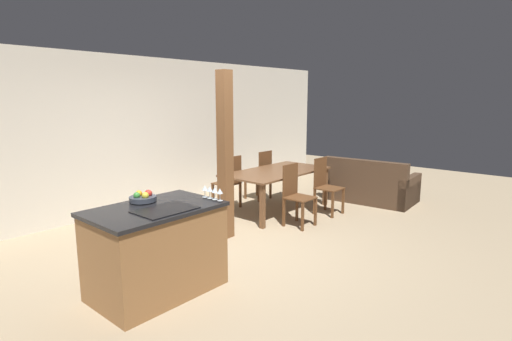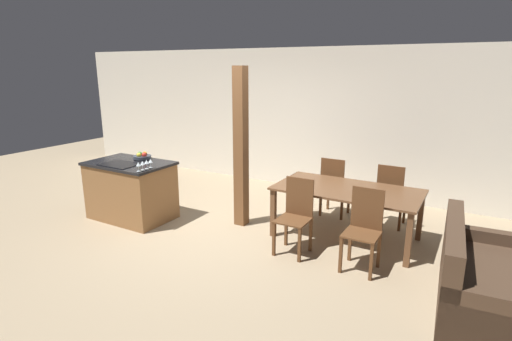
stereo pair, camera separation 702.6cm
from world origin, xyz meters
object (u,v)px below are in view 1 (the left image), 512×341
dining_chair_near_right (325,185)px  timber_post (225,156)px  dining_table (277,175)px  kitchen_island (156,250)px  dining_chair_far_left (229,181)px  couch (370,187)px  wine_glass_far (210,189)px  dining_chair_far_right (261,174)px  wine_glass_middle (215,191)px  wine_glass_near (220,192)px  wine_glass_end (205,188)px  fruit_bowl (143,198)px  dining_chair_near_left (296,194)px

dining_chair_near_right → timber_post: 2.14m
dining_table → kitchen_island: bearing=-163.5°
dining_chair_far_left → couch: dining_chair_far_left is taller
wine_glass_far → kitchen_island: bearing=161.6°
dining_chair_near_right → dining_chair_far_left: size_ratio=1.00×
kitchen_island → dining_chair_far_right: size_ratio=1.34×
wine_glass_far → timber_post: (1.07, 0.85, 0.16)m
wine_glass_middle → wine_glass_near: bearing=-90.0°
kitchen_island → wine_glass_middle: bearing=-25.1°
dining_table → dining_chair_far_left: bearing=120.9°
wine_glass_end → fruit_bowl: bearing=146.0°
dining_table → fruit_bowl: bearing=-167.6°
wine_glass_near → wine_glass_end: bearing=90.0°
wine_glass_far → dining_chair_near_right: bearing=7.5°
kitchen_island → fruit_bowl: size_ratio=4.63×
wine_glass_end → wine_glass_near: bearing=-90.0°
couch → wine_glass_end: bearing=87.3°
wine_glass_middle → timber_post: timber_post is taller
wine_glass_middle → dining_chair_near_left: 2.28m
wine_glass_end → dining_chair_far_left: (2.17, 1.79, -0.51)m
wine_glass_near → dining_chair_near_left: (2.17, 0.56, -0.51)m
kitchen_island → wine_glass_far: 0.83m
dining_chair_near_left → dining_chair_near_right: bearing=0.0°
dining_chair_far_right → timber_post: 2.33m
fruit_bowl → couch: bearing=-3.1°
dining_table → timber_post: bearing=-169.3°
kitchen_island → couch: kitchen_island is taller
dining_chair_near_right → dining_chair_far_right: (0.00, 1.47, 0.00)m
dining_chair_far_left → wine_glass_end: bearing=39.5°
dining_chair_near_left → dining_chair_far_left: same height
kitchen_island → dining_table: bearing=16.5°
kitchen_island → timber_post: 1.91m
dining_chair_far_right → dining_chair_near_left: bearing=59.1°
fruit_bowl → wine_glass_middle: (0.54, -0.52, 0.06)m
wine_glass_near → wine_glass_middle: same height
wine_glass_end → dining_chair_far_left: 2.86m
wine_glass_middle → couch: size_ratio=0.08×
dining_chair_near_left → couch: bearing=-5.8°
couch → wine_glass_near: bearing=90.4°
wine_glass_near → dining_table: 2.93m
dining_chair_near_right → timber_post: timber_post is taller
wine_glass_end → dining_chair_near_right: size_ratio=0.14×
wine_glass_near → timber_post: (1.07, 1.00, 0.16)m
dining_chair_far_left → timber_post: size_ratio=0.41×
timber_post → wine_glass_near: bearing=-136.8°
dining_chair_near_left → dining_chair_far_right: 1.71m
fruit_bowl → wine_glass_end: 0.65m
wine_glass_near → dining_table: bearing=26.4°
wine_glass_near → dining_chair_far_right: bearing=33.6°
dining_chair_near_right → dining_chair_far_right: size_ratio=1.00×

